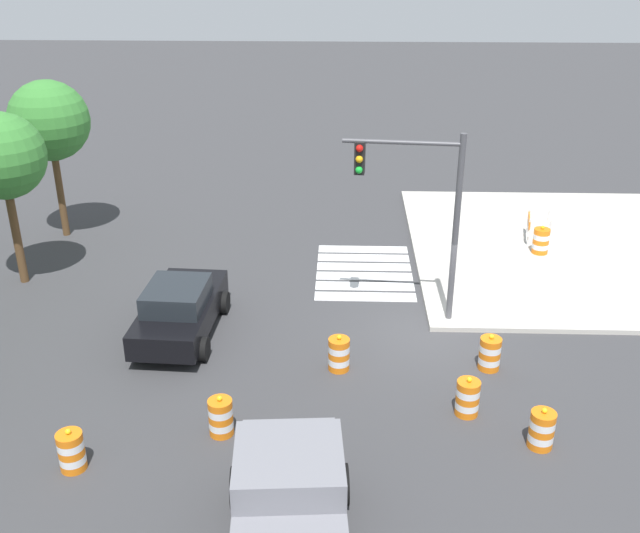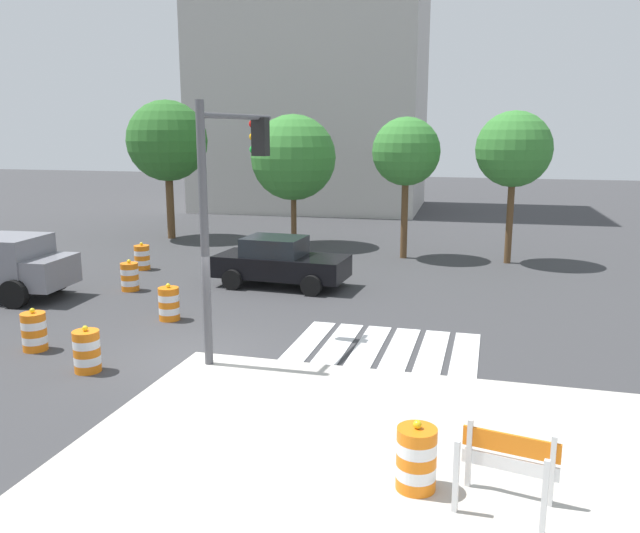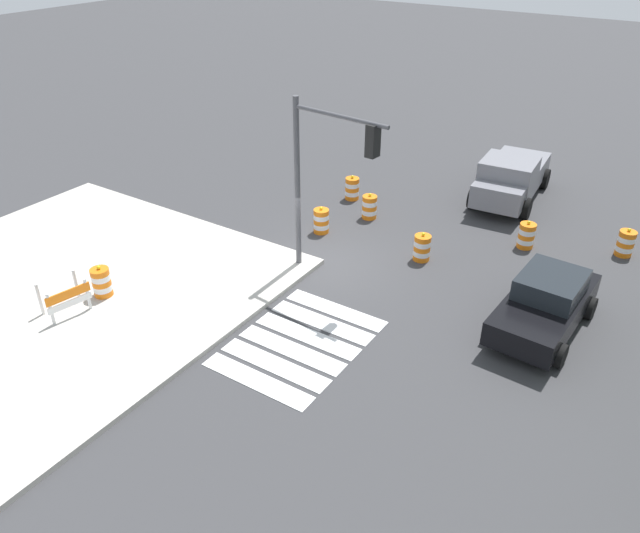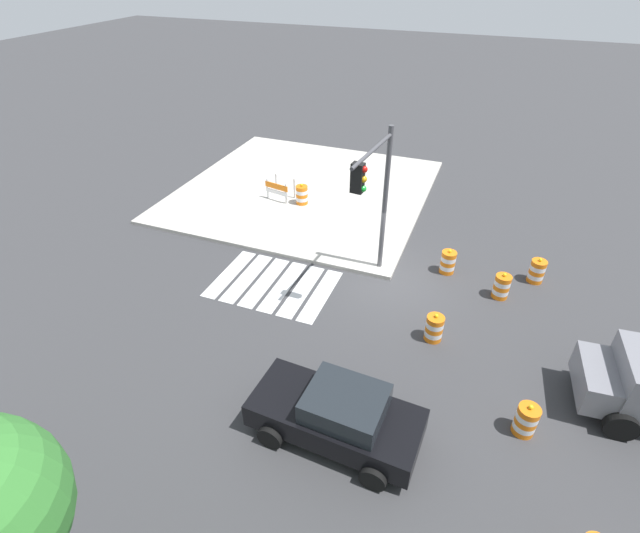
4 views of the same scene
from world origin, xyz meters
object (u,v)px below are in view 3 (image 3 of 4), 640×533
pickup_truck (510,178)px  traffic_barrel_median_near (422,248)px  sports_car (545,303)px  traffic_barrel_lane_center (369,207)px  traffic_barrel_median_far (526,236)px  construction_barricade (67,297)px  traffic_light_pole (327,162)px  traffic_barrel_far_curb (352,188)px  traffic_barrel_crosswalk_end (625,243)px  traffic_barrel_on_sidewalk (102,282)px  traffic_barrel_near_corner (321,221)px

pickup_truck → traffic_barrel_median_near: size_ratio=5.18×
sports_car → traffic_barrel_lane_center: bearing=-115.0°
pickup_truck → traffic_barrel_median_far: 4.01m
traffic_barrel_lane_center → construction_barricade: construction_barricade is taller
traffic_barrel_median_near → traffic_barrel_median_far: same height
traffic_barrel_lane_center → traffic_light_pole: traffic_light_pole is taller
sports_car → traffic_light_pole: size_ratio=0.80×
pickup_truck → traffic_barrel_median_near: bearing=-7.5°
traffic_barrel_far_curb → construction_barricade: 11.99m
traffic_barrel_median_far → traffic_light_pole: bearing=-40.5°
pickup_truck → traffic_barrel_lane_center: pickup_truck is taller
sports_car → construction_barricade: size_ratio=3.22×
traffic_barrel_crosswalk_end → traffic_barrel_on_sidewalk: 17.15m
traffic_barrel_median_far → traffic_barrel_lane_center: 5.79m
pickup_truck → traffic_barrel_median_near: pickup_truck is taller
traffic_barrel_crosswalk_end → traffic_barrel_on_sidewalk: (11.59, -12.64, 0.15)m
traffic_barrel_median_near → traffic_barrel_median_far: (-2.80, 2.66, 0.00)m
sports_car → traffic_barrel_far_curb: size_ratio=4.31×
traffic_barrel_near_corner → traffic_barrel_far_curb: size_ratio=1.00×
traffic_light_pole → traffic_barrel_lane_center: bearing=-167.7°
traffic_barrel_median_far → construction_barricade: size_ratio=0.75×
traffic_barrel_near_corner → traffic_barrel_median_near: bearing=92.3°
construction_barricade → traffic_light_pole: (-5.98, 4.93, 3.19)m
traffic_barrel_near_corner → traffic_light_pole: bearing=36.1°
pickup_truck → traffic_light_pole: size_ratio=0.96×
sports_car → construction_barricade: bearing=-58.5°
construction_barricade → traffic_barrel_lane_center: bearing=159.6°
traffic_barrel_crosswalk_end → traffic_barrel_far_curb: size_ratio=1.00×
sports_car → traffic_barrel_on_sidewalk: sports_car is taller
traffic_barrel_near_corner → traffic_barrel_lane_center: (-2.01, 0.88, 0.00)m
traffic_barrel_far_curb → traffic_barrel_near_corner: bearing=10.4°
traffic_barrel_crosswalk_end → traffic_barrel_median_near: size_ratio=1.00×
traffic_barrel_lane_center → traffic_barrel_on_sidewalk: size_ratio=1.00×
traffic_barrel_far_curb → construction_barricade: construction_barricade is taller
pickup_truck → traffic_light_pole: bearing=-17.7°
traffic_barrel_median_far → traffic_barrel_far_curb: 7.18m
traffic_light_pole → traffic_barrel_median_near: bearing=142.9°
traffic_barrel_on_sidewalk → traffic_barrel_lane_center: bearing=157.2°
traffic_barrel_median_near → traffic_barrel_far_curb: 5.43m
traffic_barrel_median_near → traffic_barrel_lane_center: bearing=-121.2°
traffic_barrel_far_curb → traffic_barrel_on_sidewalk: size_ratio=1.00×
traffic_barrel_lane_center → traffic_barrel_median_near: bearing=58.8°
traffic_barrel_near_corner → traffic_light_pole: traffic_light_pole is taller
traffic_barrel_median_near → construction_barricade: bearing=-38.7°
sports_car → traffic_barrel_near_corner: sports_car is taller
traffic_barrel_near_corner → construction_barricade: size_ratio=0.75×
traffic_barrel_far_curb → pickup_truck: bearing=121.8°
sports_car → traffic_barrel_on_sidewalk: 12.90m
traffic_barrel_median_near → traffic_barrel_median_far: 3.86m
traffic_barrel_far_curb → traffic_barrel_on_sidewalk: bearing=-13.3°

